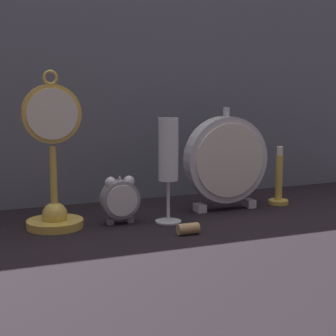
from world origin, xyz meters
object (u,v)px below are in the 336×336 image
pocket_watch_on_stand (53,173)px  brass_candlestick (279,185)px  alarm_clock_twin_bell (120,198)px  wine_cork (189,229)px  mantel_clock_silver (226,160)px  champagne_flute (169,157)px

pocket_watch_on_stand → brass_candlestick: pocket_watch_on_stand is taller
alarm_clock_twin_bell → brass_candlestick: bearing=4.9°
brass_candlestick → wine_cork: size_ratio=3.30×
wine_cork → alarm_clock_twin_bell: bearing=127.5°
alarm_clock_twin_bell → mantel_clock_silver: bearing=6.9°
brass_candlestick → wine_cork: 0.35m
alarm_clock_twin_bell → champagne_flute: champagne_flute is taller
pocket_watch_on_stand → brass_candlestick: (0.54, 0.02, -0.07)m
alarm_clock_twin_bell → wine_cork: bearing=-52.5°
pocket_watch_on_stand → alarm_clock_twin_bell: pocket_watch_on_stand is taller
champagne_flute → pocket_watch_on_stand: bearing=169.1°
champagne_flute → wine_cork: champagne_flute is taller
pocket_watch_on_stand → brass_candlestick: size_ratio=2.26×
mantel_clock_silver → wine_cork: bearing=-135.8°
alarm_clock_twin_bell → mantel_clock_silver: (0.26, 0.03, 0.06)m
pocket_watch_on_stand → alarm_clock_twin_bell: bearing=-8.1°
alarm_clock_twin_bell → brass_candlestick: 0.41m
mantel_clock_silver → brass_candlestick: size_ratio=1.68×
champagne_flute → wine_cork: bearing=-90.8°
brass_candlestick → mantel_clock_silver: bearing=-178.7°
champagne_flute → mantel_clock_silver: bearing=19.5°
pocket_watch_on_stand → mantel_clock_silver: (0.39, 0.01, 0.00)m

